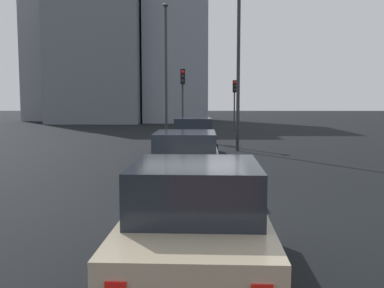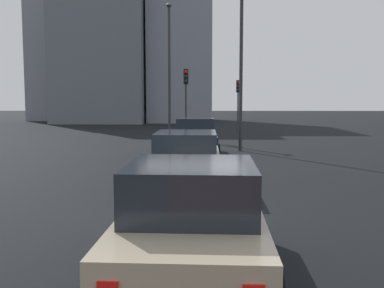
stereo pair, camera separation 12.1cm
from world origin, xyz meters
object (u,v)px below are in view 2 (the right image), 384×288
object	(u,v)px
car_grey_second	(186,161)
street_lamp_far	(241,57)
car_navy_lead	(195,138)
street_lamp_kerbside	(169,61)
traffic_light_near_right	(186,89)
car_beige_third	(192,224)
traffic_light_near_left	(238,95)

from	to	relation	value
car_grey_second	street_lamp_far	distance (m)	9.82
car_navy_lead	street_lamp_kerbside	size ratio (longest dim) A/B	0.57
street_lamp_kerbside	car_grey_second	bearing A→B (deg)	-174.27
car_grey_second	street_lamp_kerbside	xyz separation A→B (m)	(15.70, 1.57, 4.03)
street_lamp_far	car_navy_lead	bearing A→B (deg)	129.65
car_navy_lead	traffic_light_near_right	xyz separation A→B (m)	(7.73, 0.64, 2.25)
car_beige_third	street_lamp_far	bearing A→B (deg)	-5.28
car_beige_third	traffic_light_near_left	size ratio (longest dim) A/B	1.10
car_grey_second	street_lamp_kerbside	size ratio (longest dim) A/B	0.58
car_grey_second	street_lamp_far	bearing A→B (deg)	-13.50
car_grey_second	car_beige_third	distance (m)	6.40
traffic_light_near_left	street_lamp_kerbside	xyz separation A→B (m)	(-5.52, 4.70, 2.03)
traffic_light_near_right	street_lamp_kerbside	distance (m)	2.23
traffic_light_near_left	street_lamp_kerbside	size ratio (longest dim) A/B	0.46
car_grey_second	car_beige_third	world-z (taller)	car_beige_third
car_navy_lead	car_grey_second	world-z (taller)	car_navy_lead
street_lamp_far	car_beige_third	bearing A→B (deg)	172.70
car_grey_second	traffic_light_near_left	distance (m)	21.54
traffic_light_near_right	street_lamp_kerbside	size ratio (longest dim) A/B	0.51
car_navy_lead	traffic_light_near_left	distance (m)	14.58
traffic_light_near_left	car_grey_second	bearing A→B (deg)	-12.94
car_navy_lead	street_lamp_far	xyz separation A→B (m)	(1.76, -2.12, 3.59)
car_grey_second	traffic_light_near_left	size ratio (longest dim) A/B	1.24
car_navy_lead	street_lamp_far	bearing A→B (deg)	-51.98
street_lamp_far	traffic_light_near_left	bearing A→B (deg)	-4.08
car_navy_lead	car_beige_third	bearing A→B (deg)	179.11
car_beige_third	traffic_light_near_right	world-z (taller)	traffic_light_near_right
traffic_light_near_right	car_beige_third	bearing A→B (deg)	-3.66
car_navy_lead	car_grey_second	size ratio (longest dim) A/B	0.98
traffic_light_near_right	street_lamp_far	bearing A→B (deg)	19.03
traffic_light_near_left	street_lamp_far	world-z (taller)	street_lamp_far
traffic_light_near_left	street_lamp_kerbside	distance (m)	7.53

